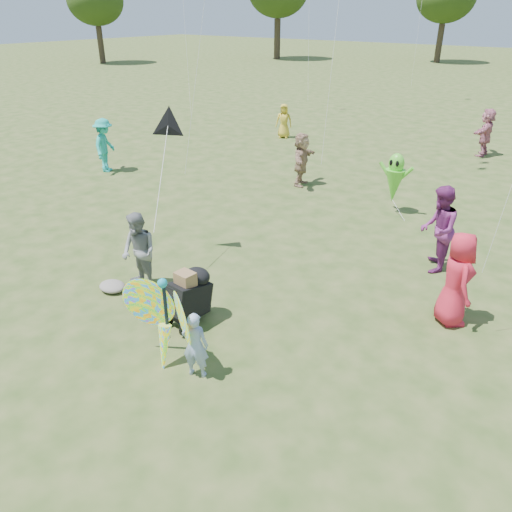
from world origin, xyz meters
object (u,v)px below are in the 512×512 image
Objects in this scene: crowd_e at (438,229)px; alien_kite at (394,180)px; crowd_d at (301,159)px; jogging_stroller at (190,293)px; butterfly_kite at (165,322)px; crowd_j at (486,132)px; crowd_a at (457,279)px; adult_man at (139,252)px; child_girl at (195,345)px; crowd_g at (284,121)px; crowd_i at (105,145)px.

alien_kite is at bearing -159.20° from crowd_e.
crowd_d is 8.57m from jogging_stroller.
crowd_j is at bearing 88.06° from butterfly_kite.
crowd_a is at bearing 10.00° from crowd_e.
adult_man is 6.21m from crowd_a.
child_girl reaches higher than jogging_stroller.
crowd_e is at bearing 63.22° from jogging_stroller.
crowd_j reaches higher than jogging_stroller.
crowd_a is 0.93× the size of crowd_e.
child_girl is 1.08× the size of jogging_stroller.
crowd_i reaches higher than crowd_g.
crowd_a is at bearing -144.10° from crowd_d.
crowd_j is (3.81, 7.55, 0.05)m from crowd_d.
crowd_e is 1.31× the size of crowd_g.
crowd_i is at bearing -109.59° from crowd_e.
crowd_i is (-6.43, -2.89, 0.07)m from crowd_d.
crowd_e is 6.42m from butterfly_kite.
crowd_i is (-10.29, 6.30, 0.35)m from child_girl.
child_girl is 6.18m from crowd_e.
adult_man reaches higher than butterfly_kite.
crowd_i is 14.63m from crowd_j.
child_girl is at bearing -84.98° from crowd_g.
crowd_d reaches higher than jogging_stroller.
crowd_j is 1.06× the size of alien_kite.
crowd_g is 8.44m from crowd_i.
crowd_g is (-10.88, 10.43, -0.16)m from crowd_a.
child_girl is at bearing -87.22° from alien_kite.
crowd_d is at bearing 15.32° from crowd_a.
child_girl is 12.08m from crowd_i.
alien_kite is (9.87, 2.35, 0.03)m from crowd_i.
crowd_g is 0.84× the size of butterfly_kite.
crowd_j is (-0.04, 16.74, 0.34)m from child_girl.
crowd_e reaches higher than alien_kite.
crowd_i is 1.73× the size of jogging_stroller.
crowd_d is 1.60× the size of jogging_stroller.
crowd_e is 5.65m from jogging_stroller.
crowd_a is at bearing -129.41° from crowd_i.
crowd_a is 0.98× the size of crowd_j.
adult_man is at bearing 147.47° from butterfly_kite.
crowd_d is 6.51m from crowd_e.
alien_kite is at bearing 88.71° from jogging_stroller.
crowd_e is at bearing -51.47° from alien_kite.
crowd_d is 8.46m from crowd_j.
crowd_a is (5.63, 2.63, 0.08)m from adult_man.
alien_kite is at bearing 88.73° from butterfly_kite.
child_girl is 0.67× the size of alien_kite.
child_girl is 0.65m from butterfly_kite.
jogging_stroller is at bearing -2.24° from adult_man.
crowd_j is (-1.81, 10.83, -0.06)m from crowd_e.
crowd_j reaches higher than adult_man.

